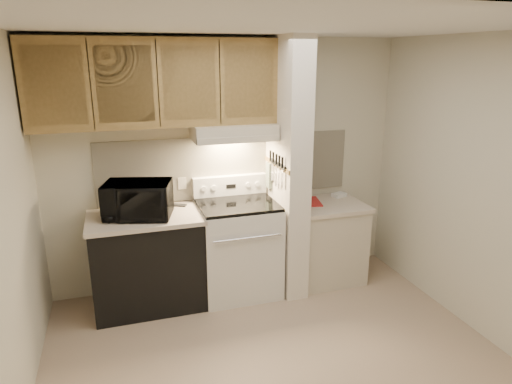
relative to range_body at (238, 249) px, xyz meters
name	(u,v)px	position (x,y,z in m)	size (l,w,h in m)	color
floor	(277,359)	(0.00, -1.16, -0.46)	(3.60, 3.60, 0.00)	tan
ceiling	(282,26)	(0.00, -1.16, 2.04)	(3.60, 3.60, 0.00)	white
wall_back	(228,165)	(0.00, 0.34, 0.79)	(3.60, 0.02, 2.50)	beige
wall_left	(0,239)	(-1.80, -1.16, 0.79)	(0.02, 3.00, 2.50)	beige
wall_right	(482,189)	(1.80, -1.16, 0.79)	(0.02, 3.00, 2.50)	beige
backsplash	(228,166)	(0.00, 0.33, 0.78)	(2.60, 0.02, 0.63)	#F3E8C8
range_body	(238,249)	(0.00, 0.00, 0.00)	(0.76, 0.65, 0.92)	silver
oven_window	(247,259)	(0.00, -0.32, 0.04)	(0.50, 0.01, 0.30)	black
oven_handle	(248,238)	(0.00, -0.35, 0.26)	(0.02, 0.02, 0.65)	silver
cooktop	(237,204)	(0.00, 0.00, 0.48)	(0.74, 0.64, 0.03)	black
range_backguard	(230,185)	(0.00, 0.28, 0.59)	(0.76, 0.08, 0.20)	silver
range_display	(231,186)	(0.00, 0.24, 0.59)	(0.10, 0.01, 0.04)	black
range_knob_left_outer	(204,189)	(-0.28, 0.24, 0.59)	(0.05, 0.05, 0.02)	silver
range_knob_left_inner	(214,188)	(-0.18, 0.24, 0.59)	(0.05, 0.05, 0.02)	silver
range_knob_right_inner	(248,185)	(0.18, 0.24, 0.59)	(0.05, 0.05, 0.02)	silver
range_knob_right_outer	(257,184)	(0.28, 0.24, 0.59)	(0.05, 0.05, 0.02)	silver
dishwasher_front	(148,263)	(-0.88, 0.01, -0.03)	(1.00, 0.63, 0.87)	black
left_countertop	(145,218)	(-0.88, 0.01, 0.43)	(1.04, 0.67, 0.04)	beige
spoon_rest	(176,205)	(-0.57, 0.21, 0.46)	(0.20, 0.06, 0.01)	black
teal_jar	(124,216)	(-1.06, -0.09, 0.50)	(0.08, 0.08, 0.09)	#29595C
outlet	(182,183)	(-0.48, 0.32, 0.64)	(0.08, 0.01, 0.12)	beige
microwave	(138,200)	(-0.93, -0.01, 0.61)	(0.58, 0.39, 0.32)	black
partition_pillar	(287,169)	(0.51, -0.01, 0.79)	(0.22, 0.70, 2.50)	silver
pillar_trim	(276,165)	(0.39, -0.01, 0.84)	(0.01, 0.70, 0.04)	olive
knife_strip	(277,164)	(0.39, -0.06, 0.86)	(0.02, 0.42, 0.04)	black
knife_blade_a	(282,179)	(0.38, -0.23, 0.76)	(0.01, 0.04, 0.16)	silver
knife_handle_a	(282,163)	(0.38, -0.22, 0.91)	(0.02, 0.02, 0.10)	black
knife_blade_b	(279,177)	(0.38, -0.13, 0.75)	(0.01, 0.04, 0.18)	silver
knife_handle_b	(279,161)	(0.38, -0.14, 0.91)	(0.02, 0.02, 0.10)	black
knife_blade_c	(276,176)	(0.38, -0.05, 0.74)	(0.01, 0.04, 0.20)	silver
knife_handle_c	(276,159)	(0.38, -0.06, 0.91)	(0.02, 0.02, 0.10)	black
knife_blade_d	(273,172)	(0.38, 0.04, 0.76)	(0.01, 0.04, 0.16)	silver
knife_handle_d	(273,157)	(0.38, 0.03, 0.91)	(0.02, 0.02, 0.10)	black
knife_blade_e	(271,172)	(0.38, 0.09, 0.75)	(0.01, 0.04, 0.18)	silver
knife_handle_e	(270,155)	(0.38, 0.12, 0.91)	(0.02, 0.02, 0.10)	black
oven_mitt	(269,175)	(0.38, 0.17, 0.69)	(0.03, 0.11, 0.26)	slate
right_cab_base	(326,243)	(0.97, -0.01, -0.06)	(0.70, 0.60, 0.81)	beige
right_countertop	(328,205)	(0.97, -0.01, 0.37)	(0.74, 0.64, 0.04)	beige
red_folder	(308,202)	(0.79, 0.09, 0.40)	(0.24, 0.33, 0.01)	red
white_box	(339,195)	(1.19, 0.17, 0.41)	(0.15, 0.10, 0.04)	white
range_hood	(233,131)	(0.00, 0.12, 1.17)	(0.78, 0.44, 0.15)	beige
hood_lip	(239,140)	(0.00, -0.08, 1.12)	(0.78, 0.04, 0.06)	beige
upper_cabinets	(156,83)	(-0.69, 0.17, 1.62)	(2.18, 0.33, 0.77)	olive
cab_door_a	(55,86)	(-1.51, 0.01, 1.62)	(0.46, 0.01, 0.63)	olive
cab_gap_a	(90,85)	(-1.23, 0.01, 1.62)	(0.01, 0.01, 0.73)	black
cab_door_b	(125,84)	(-0.96, 0.01, 1.62)	(0.46, 0.01, 0.63)	olive
cab_gap_b	(158,84)	(-0.69, 0.01, 1.62)	(0.01, 0.01, 0.73)	black
cab_door_c	(189,83)	(-0.42, 0.01, 1.62)	(0.46, 0.01, 0.63)	olive
cab_gap_c	(220,83)	(-0.14, 0.01, 1.62)	(0.01, 0.01, 0.73)	black
cab_door_d	(249,82)	(0.13, 0.01, 1.62)	(0.46, 0.01, 0.63)	olive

